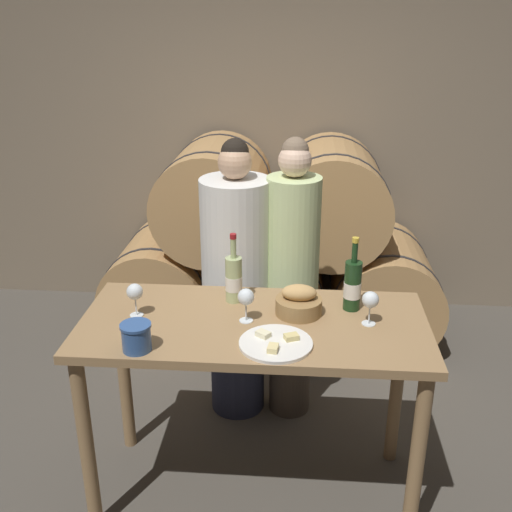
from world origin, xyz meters
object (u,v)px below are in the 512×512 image
Objects in this scene: person_left at (236,283)px; wine_bottle_white at (234,279)px; wine_glass_far_left at (135,293)px; wine_glass_left at (246,298)px; person_right at (292,280)px; bread_basket at (299,303)px; tasting_table at (254,349)px; cheese_plate at (276,343)px; wine_bottle_red at (353,285)px; wine_glass_center at (370,301)px; blue_crock at (136,336)px.

wine_bottle_white is (0.04, -0.48, 0.25)m from person_left.
wine_glass_left is at bearing -1.38° from wine_glass_far_left.
person_right is 4.86× the size of wine_bottle_white.
person_left reaches higher than bread_basket.
tasting_table is 4.59× the size of wine_bottle_white.
wine_glass_left is at bearing -105.43° from person_right.
bread_basket is 1.35× the size of wine_glass_left.
wine_glass_left is at bearing -159.01° from bread_basket.
wine_glass_left is at bearing 125.42° from cheese_plate.
person_left is 0.99× the size of person_right.
wine_bottle_white is at bearing -84.92° from person_left.
person_left is 4.83× the size of wine_bottle_white.
person_left is at bearing -179.98° from person_right.
person_left is at bearing 99.81° from wine_glass_left.
wine_bottle_white is at bearing 175.67° from wine_bottle_red.
tasting_table is at bearing -160.39° from wine_bottle_red.
person_right is 10.49× the size of wine_glass_center.
person_left is 0.55m from wine_bottle_white.
person_right is (0.30, 0.00, 0.03)m from person_left.
wine_bottle_white reaches higher than blue_crock.
blue_crock is 0.56m from cheese_plate.
person_left is 12.89× the size of blue_crock.
bread_basket is (0.30, -0.11, -0.06)m from wine_bottle_white.
person_right is (0.15, 0.68, 0.03)m from tasting_table.
wine_bottle_white is 1.10× the size of cheese_plate.
person_left reaches higher than wine_bottle_red.
wine_bottle_red is 0.54m from wine_bottle_white.
bread_basket is at bearing -164.69° from wine_bottle_red.
person_right reaches higher than wine_glass_left.
tasting_table is 0.95× the size of person_left.
wine_bottle_red reaches higher than tasting_table.
tasting_table is 12.24× the size of blue_crock.
person_right is 7.78× the size of bread_basket.
blue_crock is 0.49m from wine_glass_left.
person_left is 0.82m from wine_bottle_red.
wine_glass_left is at bearing -161.86° from wine_bottle_red.
person_right is 10.49× the size of wine_glass_far_left.
person_left is 0.96m from wine_glass_center.
tasting_table is at bearing -3.03° from wine_glass_left.
tasting_table is 0.58m from wine_glass_far_left.
wine_bottle_white is (-0.11, 0.19, 0.25)m from tasting_table.
blue_crock is 0.81× the size of wine_glass_left.
wine_bottle_red reaches higher than wine_glass_far_left.
person_left is at bearing 137.82° from wine_bottle_red.
cheese_plate is 0.26m from wine_glass_left.
bread_basket is (0.19, 0.09, 0.19)m from tasting_table.
wine_bottle_white is at bearing 118.76° from cheese_plate.
person_right is at bearing 93.81° from bread_basket.
bread_basket is (-0.24, -0.06, -0.06)m from wine_bottle_red.
wine_bottle_red is at bearing 18.14° from wine_glass_left.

